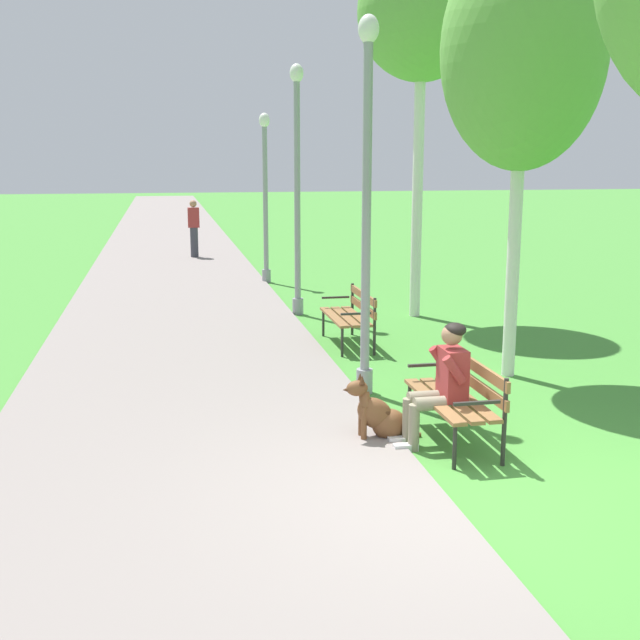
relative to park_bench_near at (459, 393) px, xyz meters
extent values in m
plane|color=#478E38|center=(-0.42, -1.30, -0.51)|extent=(120.00, 120.00, 0.00)
cube|color=gray|center=(-2.66, 22.70, -0.49)|extent=(4.14, 60.00, 0.04)
cube|color=olive|center=(-0.27, 0.00, -0.06)|extent=(0.14, 1.50, 0.04)
cube|color=olive|center=(-0.10, 0.00, -0.06)|extent=(0.14, 1.50, 0.04)
cube|color=olive|center=(0.08, 0.00, -0.06)|extent=(0.14, 1.50, 0.04)
cube|color=olive|center=(0.18, 0.00, 0.08)|extent=(0.04, 1.50, 0.11)
cube|color=olive|center=(0.18, 0.00, 0.26)|extent=(0.04, 1.50, 0.11)
cylinder|color=#2D2B28|center=(-0.30, 0.69, -0.29)|extent=(0.04, 0.04, 0.45)
cylinder|color=#2D2B28|center=(0.18, 0.69, -0.09)|extent=(0.04, 0.04, 0.85)
cube|color=#2D2B28|center=(-0.10, 0.69, 0.12)|extent=(0.45, 0.04, 0.03)
cylinder|color=#2D2B28|center=(-0.30, -0.69, -0.29)|extent=(0.04, 0.04, 0.45)
cylinder|color=#2D2B28|center=(0.18, -0.69, -0.09)|extent=(0.04, 0.04, 0.85)
cube|color=#2D2B28|center=(-0.10, -0.69, 0.12)|extent=(0.45, 0.04, 0.03)
cube|color=olive|center=(-0.36, 4.31, -0.06)|extent=(0.14, 1.50, 0.04)
cube|color=olive|center=(-0.18, 4.31, -0.06)|extent=(0.14, 1.50, 0.04)
cube|color=olive|center=(-0.01, 4.31, -0.06)|extent=(0.14, 1.50, 0.04)
cube|color=olive|center=(0.10, 4.31, 0.08)|extent=(0.04, 1.50, 0.11)
cube|color=olive|center=(0.10, 4.31, 0.26)|extent=(0.04, 1.50, 0.11)
cylinder|color=#2D2B28|center=(-0.38, 5.00, -0.29)|extent=(0.04, 0.04, 0.45)
cylinder|color=#2D2B28|center=(0.10, 5.00, -0.09)|extent=(0.04, 0.04, 0.85)
cube|color=#2D2B28|center=(-0.18, 5.00, 0.12)|extent=(0.45, 0.04, 0.03)
cylinder|color=#2D2B28|center=(-0.38, 3.62, -0.29)|extent=(0.04, 0.04, 0.45)
cylinder|color=#2D2B28|center=(0.10, 3.62, -0.09)|extent=(0.04, 0.04, 0.85)
cube|color=#2D2B28|center=(-0.18, 3.62, 0.12)|extent=(0.45, 0.04, 0.03)
cylinder|color=gray|center=(-0.31, 0.05, -0.04)|extent=(0.42, 0.14, 0.14)
cylinder|color=gray|center=(-0.52, 0.05, -0.28)|extent=(0.11, 0.11, 0.47)
cube|color=silver|center=(-0.60, 0.05, -0.48)|extent=(0.24, 0.09, 0.07)
cylinder|color=gray|center=(-0.31, -0.15, -0.04)|extent=(0.42, 0.14, 0.14)
cylinder|color=gray|center=(-0.52, -0.15, -0.28)|extent=(0.11, 0.11, 0.47)
cube|color=silver|center=(-0.60, -0.15, -0.48)|extent=(0.24, 0.09, 0.07)
cube|color=maroon|center=(-0.10, -0.05, 0.22)|extent=(0.22, 0.36, 0.52)
cylinder|color=maroon|center=(-0.16, 0.15, 0.32)|extent=(0.25, 0.09, 0.30)
cylinder|color=maroon|center=(-0.16, -0.25, 0.32)|extent=(0.25, 0.09, 0.30)
sphere|color=#A37556|center=(-0.12, -0.05, 0.62)|extent=(0.21, 0.21, 0.21)
ellipsoid|color=black|center=(-0.09, -0.05, 0.67)|extent=(0.22, 0.23, 0.14)
ellipsoid|color=brown|center=(-0.67, 0.20, -0.35)|extent=(0.36, 0.28, 0.32)
ellipsoid|color=brown|center=(-0.82, 0.21, -0.23)|extent=(0.50, 0.23, 0.48)
ellipsoid|color=#4C2D19|center=(-0.77, 0.21, -0.19)|extent=(0.36, 0.19, 0.27)
cylinder|color=brown|center=(-0.95, 0.27, -0.32)|extent=(0.06, 0.06, 0.38)
cylinder|color=brown|center=(-0.95, 0.15, -0.32)|extent=(0.06, 0.06, 0.38)
cylinder|color=brown|center=(-0.93, 0.21, -0.08)|extent=(0.11, 0.17, 0.19)
ellipsoid|color=brown|center=(-1.01, 0.21, 0.05)|extent=(0.22, 0.14, 0.16)
cone|color=#4C2D19|center=(-1.11, 0.21, 0.04)|extent=(0.10, 0.09, 0.09)
cone|color=#4C2D19|center=(-0.97, 0.25, 0.15)|extent=(0.06, 0.06, 0.09)
cone|color=#4C2D19|center=(-0.97, 0.16, 0.15)|extent=(0.06, 0.06, 0.09)
cylinder|color=brown|center=(-0.47, 0.20, -0.49)|extent=(0.28, 0.05, 0.04)
cylinder|color=gray|center=(-0.51, 1.83, -0.36)|extent=(0.20, 0.20, 0.30)
cylinder|color=gray|center=(-0.51, 1.83, 1.55)|extent=(0.11, 0.11, 4.13)
ellipsoid|color=silver|center=(-0.51, 1.83, 3.74)|extent=(0.24, 0.24, 0.32)
cylinder|color=gray|center=(-0.48, 6.87, -0.36)|extent=(0.20, 0.20, 0.30)
cylinder|color=gray|center=(-0.48, 6.87, 1.56)|extent=(0.11, 0.11, 4.15)
ellipsoid|color=silver|center=(-0.48, 6.87, 3.76)|extent=(0.24, 0.24, 0.32)
cylinder|color=gray|center=(-0.56, 10.75, -0.36)|extent=(0.20, 0.20, 0.30)
cylinder|color=gray|center=(-0.56, 10.75, 1.25)|extent=(0.11, 0.11, 3.52)
ellipsoid|color=silver|center=(-0.56, 10.75, 3.13)|extent=(0.24, 0.24, 0.32)
cylinder|color=silver|center=(1.56, 2.25, 1.11)|extent=(0.17, 0.17, 3.25)
ellipsoid|color=#66A847|center=(1.56, 2.25, 3.62)|extent=(2.05, 1.96, 2.93)
cylinder|color=silver|center=(1.58, 6.32, 1.77)|extent=(0.19, 0.19, 4.56)
ellipsoid|color=#66A847|center=(1.58, 6.32, 4.74)|extent=(2.20, 2.13, 2.31)
cylinder|color=#383842|center=(-2.01, 15.56, -0.07)|extent=(0.22, 0.22, 0.88)
cube|color=maroon|center=(-2.01, 15.56, 0.65)|extent=(0.32, 0.20, 0.56)
sphere|color=#A37556|center=(-2.01, 15.56, 1.04)|extent=(0.20, 0.20, 0.20)
camera|label=1|loc=(-2.86, -7.22, 2.33)|focal=44.40mm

